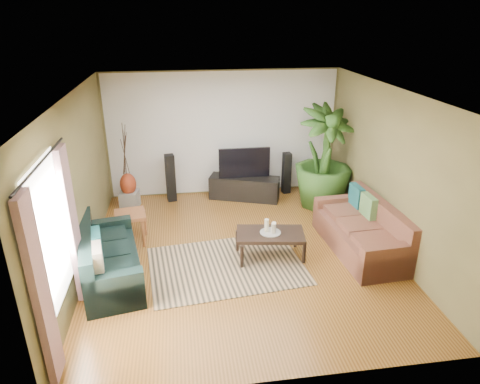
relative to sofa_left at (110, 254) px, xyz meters
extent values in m
plane|color=brown|center=(2.07, 0.44, -0.42)|extent=(5.50, 5.50, 0.00)
plane|color=white|center=(2.07, 0.44, 2.28)|extent=(5.50, 5.50, 0.00)
plane|color=olive|center=(2.07, 3.19, 0.93)|extent=(5.00, 0.00, 5.00)
plane|color=olive|center=(2.07, -2.31, 0.93)|extent=(5.00, 0.00, 5.00)
plane|color=olive|center=(-0.43, 0.44, 0.92)|extent=(0.00, 5.50, 5.50)
plane|color=olive|center=(4.57, 0.44, 0.92)|extent=(0.00, 5.50, 5.50)
plane|color=white|center=(2.07, 3.18, 0.93)|extent=(4.90, 0.00, 4.90)
plane|color=white|center=(-0.41, -1.16, 0.97)|extent=(0.00, 1.80, 1.80)
cube|color=gray|center=(-0.36, -1.91, 0.72)|extent=(0.08, 0.35, 2.20)
cube|color=gray|center=(-0.36, -0.41, 0.72)|extent=(0.08, 0.35, 2.20)
cylinder|color=black|center=(-0.36, -1.16, 1.87)|extent=(0.03, 1.90, 0.03)
cube|color=black|center=(0.00, 0.00, 0.00)|extent=(1.13, 1.97, 0.85)
cube|color=brown|center=(4.09, 0.27, 0.00)|extent=(1.05, 2.08, 0.85)
cube|color=tan|center=(1.77, 0.08, -0.42)|extent=(2.60, 1.97, 0.01)
cube|color=black|center=(2.52, 0.27, -0.20)|extent=(1.18, 0.76, 0.45)
cylinder|color=gray|center=(2.52, 0.27, 0.03)|extent=(0.34, 0.34, 0.02)
cylinder|color=white|center=(2.46, 0.30, 0.15)|extent=(0.07, 0.07, 0.22)
cylinder|color=beige|center=(2.56, 0.23, 0.13)|extent=(0.07, 0.07, 0.17)
cylinder|color=beige|center=(2.59, 0.33, 0.11)|extent=(0.07, 0.07, 0.14)
cube|color=black|center=(2.47, 2.72, -0.18)|extent=(1.56, 0.92, 0.50)
cube|color=black|center=(2.47, 2.74, 0.40)|extent=(1.10, 0.06, 0.65)
cube|color=black|center=(0.89, 2.86, 0.09)|extent=(0.22, 0.24, 1.03)
cube|color=black|center=(3.46, 2.94, 0.04)|extent=(0.19, 0.20, 0.93)
imported|color=#2A531B|center=(4.02, 2.16, 0.63)|extent=(1.51, 1.51, 2.11)
cylinder|color=black|center=(4.02, 2.16, -0.27)|extent=(0.39, 0.39, 0.30)
cube|color=gray|center=(0.03, 2.60, -0.24)|extent=(0.41, 0.41, 0.36)
ellipsoid|color=#96341B|center=(0.03, 2.60, 0.10)|extent=(0.33, 0.33, 0.46)
cube|color=#965131|center=(0.20, 1.14, -0.15)|extent=(0.60, 0.60, 0.55)
camera|label=1|loc=(1.14, -5.79, 3.38)|focal=32.00mm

